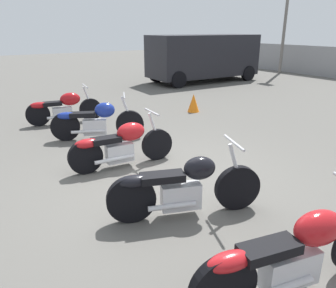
{
  "coord_description": "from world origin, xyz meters",
  "views": [
    {
      "loc": [
        4.15,
        -2.77,
        2.41
      ],
      "look_at": [
        0.0,
        -0.07,
        0.65
      ],
      "focal_mm": 35.0,
      "sensor_mm": 36.0,
      "label": 1
    }
  ],
  "objects_px": {
    "traffic_cone_far": "(194,103)",
    "parked_van": "(204,56)",
    "motorcycle_slot_1": "(96,121)",
    "motorcycle_slot_4": "(296,254)",
    "motorcycle_slot_3": "(183,187)",
    "motorcycle_slot_0": "(64,108)",
    "motorcycle_slot_2": "(121,144)"
  },
  "relations": [
    {
      "from": "motorcycle_slot_0",
      "to": "motorcycle_slot_3",
      "type": "bearing_deg",
      "value": 8.95
    },
    {
      "from": "motorcycle_slot_0",
      "to": "motorcycle_slot_4",
      "type": "height_order",
      "value": "motorcycle_slot_4"
    },
    {
      "from": "motorcycle_slot_0",
      "to": "motorcycle_slot_3",
      "type": "distance_m",
      "value": 5.44
    },
    {
      "from": "motorcycle_slot_1",
      "to": "motorcycle_slot_2",
      "type": "bearing_deg",
      "value": 18.21
    },
    {
      "from": "motorcycle_slot_3",
      "to": "traffic_cone_far",
      "type": "bearing_deg",
      "value": 161.51
    },
    {
      "from": "motorcycle_slot_0",
      "to": "motorcycle_slot_1",
      "type": "distance_m",
      "value": 1.75
    },
    {
      "from": "motorcycle_slot_3",
      "to": "motorcycle_slot_4",
      "type": "relative_size",
      "value": 0.92
    },
    {
      "from": "motorcycle_slot_2",
      "to": "motorcycle_slot_3",
      "type": "xyz_separation_m",
      "value": [
        1.97,
        -0.04,
        0.0
      ]
    },
    {
      "from": "motorcycle_slot_1",
      "to": "parked_van",
      "type": "relative_size",
      "value": 0.37
    },
    {
      "from": "motorcycle_slot_3",
      "to": "motorcycle_slot_4",
      "type": "distance_m",
      "value": 1.7
    },
    {
      "from": "motorcycle_slot_0",
      "to": "motorcycle_slot_4",
      "type": "relative_size",
      "value": 0.89
    },
    {
      "from": "motorcycle_slot_4",
      "to": "parked_van",
      "type": "relative_size",
      "value": 0.42
    },
    {
      "from": "motorcycle_slot_1",
      "to": "motorcycle_slot_4",
      "type": "xyz_separation_m",
      "value": [
        5.4,
        -0.16,
        0.01
      ]
    },
    {
      "from": "motorcycle_slot_4",
      "to": "traffic_cone_far",
      "type": "bearing_deg",
      "value": 161.99
    },
    {
      "from": "motorcycle_slot_0",
      "to": "parked_van",
      "type": "height_order",
      "value": "parked_van"
    },
    {
      "from": "motorcycle_slot_3",
      "to": "parked_van",
      "type": "xyz_separation_m",
      "value": [
        -9.09,
        7.65,
        0.75
      ]
    },
    {
      "from": "motorcycle_slot_0",
      "to": "parked_van",
      "type": "xyz_separation_m",
      "value": [
        -3.66,
        7.64,
        0.75
      ]
    },
    {
      "from": "motorcycle_slot_0",
      "to": "parked_van",
      "type": "relative_size",
      "value": 0.37
    },
    {
      "from": "motorcycle_slot_0",
      "to": "motorcycle_slot_1",
      "type": "relative_size",
      "value": 1.01
    },
    {
      "from": "motorcycle_slot_2",
      "to": "motorcycle_slot_4",
      "type": "xyz_separation_m",
      "value": [
        3.66,
        0.04,
        0.01
      ]
    },
    {
      "from": "motorcycle_slot_4",
      "to": "traffic_cone_far",
      "type": "relative_size",
      "value": 4.04
    },
    {
      "from": "motorcycle_slot_1",
      "to": "motorcycle_slot_3",
      "type": "relative_size",
      "value": 0.95
    },
    {
      "from": "motorcycle_slot_1",
      "to": "motorcycle_slot_4",
      "type": "relative_size",
      "value": 0.88
    },
    {
      "from": "motorcycle_slot_0",
      "to": "motorcycle_slot_1",
      "type": "height_order",
      "value": "motorcycle_slot_1"
    },
    {
      "from": "traffic_cone_far",
      "to": "motorcycle_slot_3",
      "type": "bearing_deg",
      "value": -38.66
    },
    {
      "from": "motorcycle_slot_0",
      "to": "motorcycle_slot_2",
      "type": "relative_size",
      "value": 0.98
    },
    {
      "from": "parked_van",
      "to": "traffic_cone_far",
      "type": "distance_m",
      "value": 6.1
    },
    {
      "from": "motorcycle_slot_1",
      "to": "motorcycle_slot_0",
      "type": "bearing_deg",
      "value": -148.02
    },
    {
      "from": "traffic_cone_far",
      "to": "parked_van",
      "type": "bearing_deg",
      "value": 138.57
    },
    {
      "from": "motorcycle_slot_1",
      "to": "motorcycle_slot_4",
      "type": "bearing_deg",
      "value": 22.95
    },
    {
      "from": "motorcycle_slot_0",
      "to": "traffic_cone_far",
      "type": "bearing_deg",
      "value": 85.73
    },
    {
      "from": "motorcycle_slot_3",
      "to": "traffic_cone_far",
      "type": "relative_size",
      "value": 3.72
    }
  ]
}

